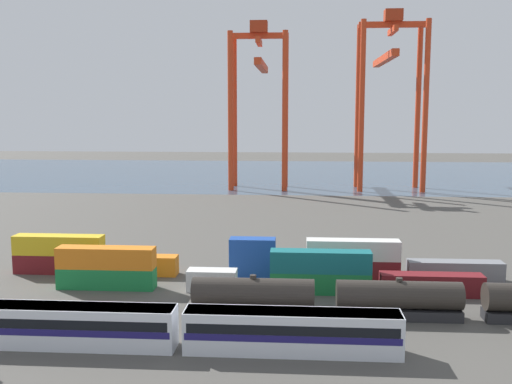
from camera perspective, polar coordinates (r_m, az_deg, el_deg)
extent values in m
plane|color=#4C4944|center=(113.74, 6.70, -3.30)|extent=(420.00, 420.00, 0.00)
cube|color=#384C60|center=(209.64, 5.52, 1.76)|extent=(400.00, 110.00, 0.01)
cube|color=silver|center=(58.50, -17.51, -12.32)|extent=(19.62, 3.10, 3.90)
cube|color=navy|center=(58.53, -17.50, -12.41)|extent=(19.23, 3.14, 0.64)
cube|color=black|center=(58.27, -17.53, -11.69)|extent=(18.84, 3.13, 0.90)
cube|color=slate|center=(57.92, -17.58, -10.67)|extent=(19.42, 2.85, 0.36)
cube|color=silver|center=(54.64, 3.54, -13.41)|extent=(19.62, 3.10, 3.90)
cube|color=navy|center=(54.68, 3.53, -13.51)|extent=(19.23, 3.14, 0.64)
cube|color=black|center=(54.40, 3.54, -12.74)|extent=(18.84, 3.13, 0.90)
cube|color=slate|center=(54.03, 3.55, -11.66)|extent=(19.42, 2.85, 0.36)
cube|color=#232326|center=(64.50, -0.28, -11.36)|extent=(13.08, 2.50, 1.10)
cylinder|color=#2D2823|center=(63.86, -0.28, -9.65)|extent=(13.08, 2.95, 2.95)
cylinder|color=#2D2823|center=(63.39, -0.28, -8.22)|extent=(0.70, 0.70, 0.36)
cube|color=#232326|center=(65.22, 13.63, -11.37)|extent=(13.08, 2.50, 1.10)
cylinder|color=#2D2823|center=(64.60, 13.68, -9.67)|extent=(13.08, 2.95, 2.95)
cylinder|color=#2D2823|center=(64.13, 13.73, -8.26)|extent=(0.70, 0.70, 0.36)
cube|color=#197538|center=(75.79, -14.30, -8.09)|extent=(12.10, 2.44, 2.60)
cube|color=orange|center=(75.13, -14.36, -6.18)|extent=(12.10, 2.44, 2.60)
cube|color=silver|center=(72.79, -4.29, -8.53)|extent=(6.04, 2.44, 2.60)
cube|color=#197538|center=(72.11, 6.26, -8.71)|extent=(12.10, 2.44, 2.60)
cube|color=#146066|center=(71.42, 6.29, -6.71)|extent=(12.10, 2.44, 2.60)
cube|color=maroon|center=(73.81, 16.66, -8.61)|extent=(12.10, 2.44, 2.60)
cube|color=maroon|center=(84.59, -18.53, -6.60)|extent=(12.10, 2.44, 2.60)
cube|color=gold|center=(84.00, -18.60, -4.88)|extent=(12.10, 2.44, 2.60)
cube|color=orange|center=(80.51, -9.78, -7.03)|extent=(6.04, 2.44, 2.60)
cube|color=#1C4299|center=(78.45, -0.34, -7.30)|extent=(6.04, 2.44, 2.60)
cube|color=#1C4299|center=(77.82, -0.34, -5.45)|extent=(6.04, 2.44, 2.60)
cube|color=maroon|center=(78.58, 9.35, -7.39)|extent=(12.10, 2.44, 2.60)
cube|color=silver|center=(77.94, 9.40, -5.54)|extent=(12.10, 2.44, 2.60)
cube|color=slate|center=(80.87, 18.75, -7.26)|extent=(12.10, 2.44, 2.60)
cylinder|color=red|center=(163.47, -2.49, 7.78)|extent=(1.50, 1.50, 43.66)
cylinder|color=red|center=(162.44, 2.82, 7.78)|extent=(1.50, 1.50, 43.66)
cylinder|color=red|center=(173.42, -2.11, 7.78)|extent=(1.50, 1.50, 43.66)
cylinder|color=red|center=(172.45, 2.90, 7.77)|extent=(1.50, 1.50, 43.66)
cube|color=red|center=(169.12, 0.28, 14.93)|extent=(16.59, 1.20, 1.60)
cube|color=red|center=(168.92, 0.28, 14.39)|extent=(1.20, 11.61, 1.60)
cube|color=red|center=(180.96, 0.55, 12.13)|extent=(2.00, 36.20, 2.00)
cube|color=#9F2C14|center=(169.43, 0.28, 15.74)|extent=(4.80, 4.00, 3.20)
cylinder|color=red|center=(163.21, 10.23, 8.13)|extent=(1.50, 1.50, 46.32)
cylinder|color=red|center=(165.87, 16.14, 7.95)|extent=(1.50, 1.50, 46.32)
cylinder|color=red|center=(173.38, 9.87, 8.11)|extent=(1.50, 1.50, 46.32)
cylinder|color=red|center=(175.88, 15.45, 7.94)|extent=(1.50, 1.50, 46.32)
cube|color=red|center=(171.04, 13.17, 15.55)|extent=(18.63, 1.20, 1.60)
cube|color=red|center=(170.82, 13.15, 15.02)|extent=(1.20, 11.82, 1.60)
cube|color=red|center=(184.08, 12.39, 12.51)|extent=(2.00, 40.51, 2.00)
cube|color=#9F2C14|center=(171.39, 13.20, 16.34)|extent=(4.80, 4.00, 3.20)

